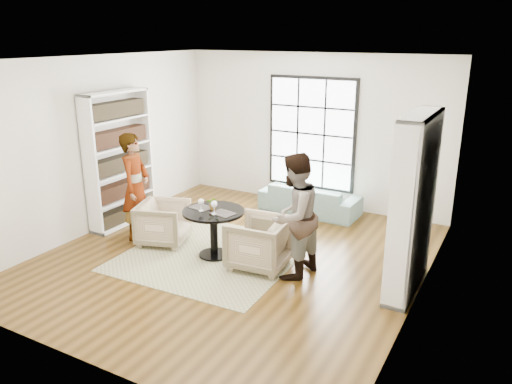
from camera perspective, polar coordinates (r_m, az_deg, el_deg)
The scene contains 16 objects.
ground at distance 7.87m, azimuth -2.44°, elevation -7.44°, with size 6.00×6.00×0.00m, color brown.
room_shell at distance 7.87m, azimuth -0.52°, elevation 2.36°, with size 6.00×6.01×6.00m.
rug at distance 7.95m, azimuth -5.09°, elevation -7.17°, with size 2.57×2.57×0.01m, color tan.
pedestal_table at distance 7.71m, azimuth -4.86°, elevation -3.58°, with size 0.95×0.95×0.76m.
sofa at distance 9.71m, azimuth 6.16°, elevation -0.78°, with size 1.91×0.75×0.56m, color gray.
armchair_left at distance 8.38m, azimuth -10.53°, elevation -3.48°, with size 0.76×0.78×0.71m, color tan.
armchair_right at distance 7.40m, azimuth 0.36°, elevation -5.82°, with size 0.82×0.85×0.77m, color tan.
person_left at distance 8.55m, azimuth -13.61°, elevation 0.62°, with size 0.66×0.43×1.80m, color gray.
person_right at distance 6.98m, azimuth 4.34°, elevation -2.79°, with size 0.88×0.68×1.80m, color gray.
placemat_left at distance 7.77m, azimuth -6.29°, elevation -1.76°, with size 0.34×0.26×0.01m, color black.
placemat_right at distance 7.50m, azimuth -3.77°, elevation -2.44°, with size 0.34×0.26×0.01m, color black.
cutlery_left at distance 7.77m, azimuth -6.30°, elevation -1.72°, with size 0.14×0.22×0.01m, color #B8B7BC, non-canonical shape.
cutlery_right at distance 7.49m, azimuth -3.77°, elevation -2.39°, with size 0.14×0.22×0.01m, color #B8B7BC, non-canonical shape.
wine_glass_left at distance 7.59m, azimuth -6.32°, elevation -1.17°, with size 0.09×0.09×0.20m.
wine_glass_right at distance 7.43m, azimuth -4.81°, elevation -1.44°, with size 0.10×0.10×0.21m.
flower_centerpiece at distance 7.64m, azimuth -4.89°, elevation -1.29°, with size 0.19×0.16×0.21m, color gray.
Camera 1 is at (3.72, -6.08, 3.34)m, focal length 35.00 mm.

